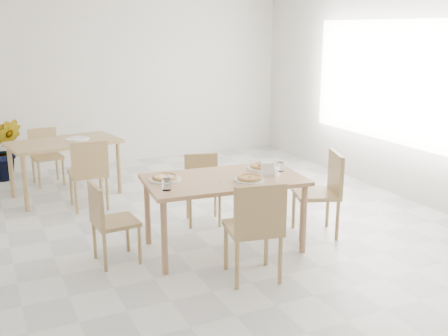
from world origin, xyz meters
name	(u,v)px	position (x,y,z in m)	size (l,w,h in m)	color
room	(393,82)	(2.98, 0.30, 1.50)	(7.28, 7.00, 7.00)	silver
main_table	(224,185)	(0.11, -0.52, 0.67)	(1.63, 1.03, 0.75)	tan
chair_south	(256,224)	(0.05, -1.29, 0.54)	(0.54, 0.54, 0.93)	tan
chair_north	(202,183)	(0.23, 0.31, 0.45)	(0.48, 0.48, 0.78)	tan
chair_west	(108,218)	(-1.03, -0.37, 0.46)	(0.42, 0.42, 0.79)	tan
chair_east	(324,188)	(1.25, -0.63, 0.53)	(0.58, 0.58, 0.91)	tan
plate_margherita	(250,180)	(0.29, -0.73, 0.76)	(0.30, 0.30, 0.02)	white
plate_mushroom	(165,179)	(-0.44, -0.35, 0.76)	(0.32, 0.32, 0.02)	white
plate_pepperoni	(262,168)	(0.62, -0.39, 0.76)	(0.31, 0.31, 0.02)	white
pizza_margherita	(250,178)	(0.29, -0.73, 0.78)	(0.26, 0.26, 0.03)	#E4B46B
pizza_mushroom	(165,177)	(-0.44, -0.35, 0.78)	(0.33, 0.33, 0.03)	#E4B46B
pizza_pepperoni	(262,166)	(0.62, -0.39, 0.78)	(0.32, 0.32, 0.03)	#E4B46B
tumbler_a	(167,184)	(-0.54, -0.66, 0.80)	(0.08, 0.08, 0.11)	white
tumbler_b	(280,167)	(0.75, -0.54, 0.80)	(0.07, 0.07, 0.09)	white
napkin_holder	(268,170)	(0.52, -0.67, 0.82)	(0.14, 0.09, 0.15)	silver
fork_a	(232,171)	(0.29, -0.33, 0.75)	(0.02, 0.20, 0.01)	silver
fork_b	(224,183)	(0.04, -0.69, 0.75)	(0.01, 0.17, 0.01)	silver
second_table	(64,148)	(-1.04, 1.97, 0.66)	(1.49, 1.02, 0.75)	tan
chair_back_s	(89,170)	(-0.87, 1.25, 0.51)	(0.44, 0.44, 0.88)	tan
chair_back_n	(45,152)	(-1.20, 2.71, 0.46)	(0.44, 0.44, 0.80)	tan
plate_empty	(78,139)	(-0.85, 2.00, 0.76)	(0.31, 0.31, 0.02)	white
potted_plant	(5,150)	(-1.72, 3.15, 0.46)	(0.50, 0.40, 0.91)	#235B1B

